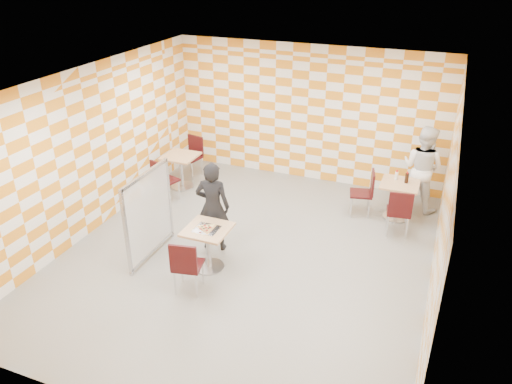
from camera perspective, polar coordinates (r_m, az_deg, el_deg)
room_shell at (r=8.41m, az=0.23°, el=3.22°), size 7.00×7.00×7.00m
main_table at (r=8.15m, az=-5.51°, el=-5.62°), size 0.70×0.70×0.75m
second_table at (r=9.97m, az=15.98°, el=-0.26°), size 0.70×0.70×0.75m
empty_table at (r=10.97m, az=-8.57°, el=3.00°), size 0.70×0.70×0.75m
chair_main_front at (r=7.59m, az=-8.01°, el=-8.11°), size 0.50×0.50×0.92m
chair_second_front at (r=9.33m, az=16.07°, el=-1.94°), size 0.48×0.49×0.92m
chair_second_side at (r=9.93m, az=12.48°, el=0.27°), size 0.51×0.50×0.92m
chair_empty_near at (r=10.36m, az=-10.62°, el=1.61°), size 0.53×0.54×0.92m
chair_empty_far at (r=11.53m, az=-7.20°, el=4.48°), size 0.50×0.51×0.92m
partition at (r=8.50m, az=-12.14°, el=-2.50°), size 0.08×1.38×1.55m
man_dark at (r=8.53m, az=-4.97°, el=-1.68°), size 0.65×0.49×1.62m
man_white at (r=10.38m, az=18.48°, el=2.63°), size 1.03×0.94×1.73m
pizza_on_foil at (r=8.00m, az=-5.64°, el=-4.11°), size 0.40×0.40×0.04m
sport_bottle at (r=9.96m, az=15.75°, el=1.85°), size 0.06×0.06×0.20m
soda_bottle at (r=9.87m, az=16.85°, el=1.55°), size 0.07×0.07×0.23m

